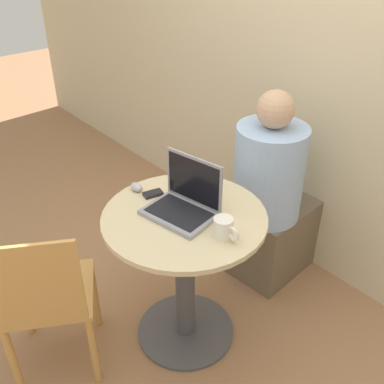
{
  "coord_description": "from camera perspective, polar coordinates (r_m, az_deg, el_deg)",
  "views": [
    {
      "loc": [
        1.28,
        -1.05,
        1.94
      ],
      "look_at": [
        -0.01,
        0.05,
        0.87
      ],
      "focal_mm": 42.0,
      "sensor_mm": 36.0,
      "label": 1
    }
  ],
  "objects": [
    {
      "name": "ground_plane",
      "position": [
        2.55,
        -0.81,
        -17.25
      ],
      "size": [
        12.0,
        12.0,
        0.0
      ],
      "primitive_type": "plane",
      "color": "#9E704C"
    },
    {
      "name": "round_table",
      "position": [
        2.19,
        -0.91,
        -8.55
      ],
      "size": [
        0.75,
        0.75,
        0.77
      ],
      "color": "#4C4C51",
      "rests_on": "ground_plane"
    },
    {
      "name": "cell_phone",
      "position": [
        2.17,
        -4.98,
        -0.22
      ],
      "size": [
        0.07,
        0.1,
        0.02
      ],
      "color": "black",
      "rests_on": "round_table"
    },
    {
      "name": "back_wall",
      "position": [
        2.51,
        17.73,
        16.1
      ],
      "size": [
        7.0,
        0.05,
        2.6
      ],
      "color": "beige",
      "rests_on": "ground_plane"
    },
    {
      "name": "coffee_cup",
      "position": [
        1.88,
        4.1,
        -4.6
      ],
      "size": [
        0.13,
        0.08,
        0.09
      ],
      "color": "white",
      "rests_on": "round_table"
    },
    {
      "name": "chair_empty",
      "position": [
        2.17,
        -17.88,
        -13.0
      ],
      "size": [
        0.55,
        0.55,
        0.87
      ],
      "color": "tan",
      "rests_on": "ground_plane"
    },
    {
      "name": "person_seated",
      "position": [
        2.64,
        10.15,
        -1.6
      ],
      "size": [
        0.4,
        0.6,
        1.19
      ],
      "color": "brown",
      "rests_on": "ground_plane"
    },
    {
      "name": "computer_mouse",
      "position": [
        2.21,
        -7.06,
        0.63
      ],
      "size": [
        0.07,
        0.05,
        0.04
      ],
      "color": "#B2B2B7",
      "rests_on": "round_table"
    },
    {
      "name": "laptop",
      "position": [
        2.01,
        -0.98,
        -1.23
      ],
      "size": [
        0.34,
        0.27,
        0.26
      ],
      "color": "gray",
      "rests_on": "round_table"
    }
  ]
}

